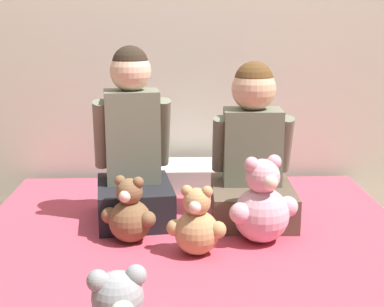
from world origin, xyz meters
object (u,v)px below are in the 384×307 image
Objects in this scene: child_on_right at (252,156)px; teddy_bear_held_by_right_child at (262,206)px; teddy_bear_held_by_left_child at (130,214)px; pillow_at_headboard at (189,176)px; child_on_left at (133,151)px; teddy_bear_between_children at (197,226)px.

teddy_bear_held_by_right_child is at bearing -88.20° from child_on_right.
teddy_bear_held_by_left_child reaches higher than pillow_at_headboard.
teddy_bear_held_by_right_child is 0.63× the size of pillow_at_headboard.
child_on_left is 0.47m from child_on_right.
child_on_right is at bearing -58.11° from pillow_at_headboard.
teddy_bear_held_by_left_child is at bearing -149.83° from child_on_right.
child_on_left reaches higher than teddy_bear_held_by_right_child.
child_on_left is 0.46m from teddy_bear_between_children.
pillow_at_headboard is (-0.24, 0.65, -0.08)m from teddy_bear_held_by_right_child.
child_on_left is at bearing -177.93° from child_on_right.
child_on_left is 0.30m from teddy_bear_held_by_left_child.
teddy_bear_between_children is (-0.23, -0.36, -0.15)m from child_on_right.
teddy_bear_held_by_left_child is (0.00, -0.25, -0.17)m from child_on_left.
child_on_left reaches higher than teddy_bear_between_children.
child_on_left reaches higher than pillow_at_headboard.
teddy_bear_held_by_right_child is (0.47, -0.01, 0.03)m from teddy_bear_held_by_left_child.
teddy_bear_between_children is at bearing -89.41° from pillow_at_headboard.
pillow_at_headboard is at bearing 51.60° from child_on_left.
child_on_right is 2.55× the size of teddy_bear_held_by_left_child.
child_on_right is 0.55m from teddy_bear_held_by_left_child.
child_on_right reaches higher than teddy_bear_between_children.
child_on_left is at bearing 131.91° from teddy_bear_between_children.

